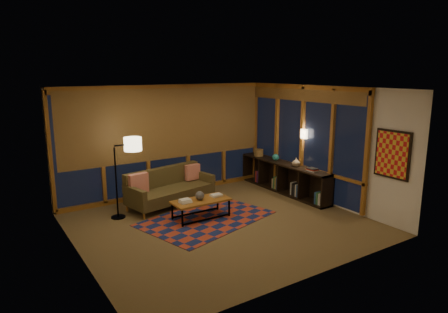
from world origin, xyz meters
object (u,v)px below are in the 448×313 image
coffee_table (201,209)px  floor_lamp (116,179)px  bookshelf (283,177)px  sofa (171,188)px

coffee_table → floor_lamp: size_ratio=0.71×
bookshelf → floor_lamp: bearing=173.2°
sofa → coffee_table: (0.15, -1.10, -0.21)m
coffee_table → floor_lamp: (-1.45, 0.98, 0.64)m
coffee_table → bookshelf: bearing=10.6°
sofa → floor_lamp: floor_lamp is taller
sofa → coffee_table: sofa is taller
floor_lamp → bookshelf: (4.12, -0.50, -0.47)m
coffee_table → bookshelf: (2.68, 0.49, 0.18)m
sofa → floor_lamp: bearing=174.1°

